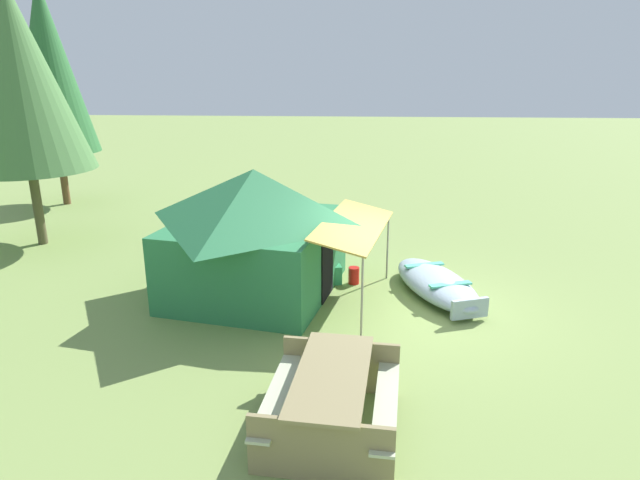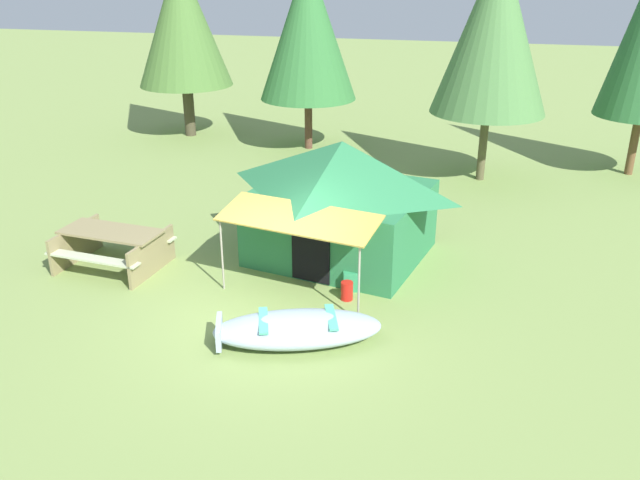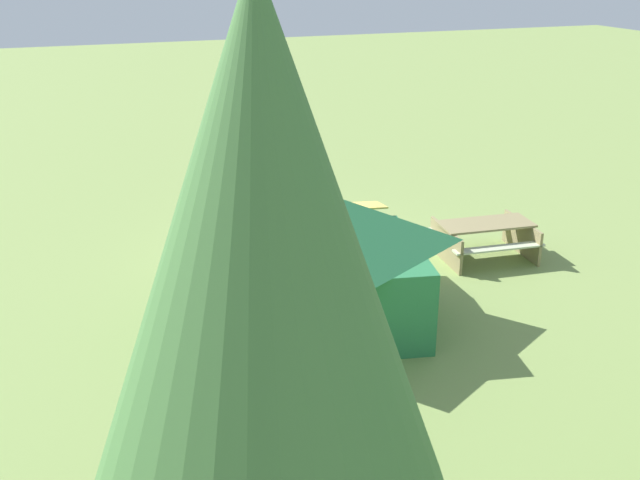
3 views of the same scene
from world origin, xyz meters
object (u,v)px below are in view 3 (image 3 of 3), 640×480
object	(u,v)px
canvas_cabin_tent	(324,258)
fuel_can	(266,277)
pine_tree_side	(263,256)
beached_rowboat	(267,242)
picnic_table	(485,235)
cooler_box	(274,287)

from	to	relation	value
canvas_cabin_tent	fuel_can	bearing A→B (deg)	-74.33
canvas_cabin_tent	pine_tree_side	xyz separation A→B (m)	(2.60, 5.73, 2.68)
beached_rowboat	canvas_cabin_tent	distance (m)	3.51
fuel_can	pine_tree_side	xyz separation A→B (m)	(2.09, 7.56, 3.73)
beached_rowboat	fuel_can	distance (m)	1.62
canvas_cabin_tent	picnic_table	size ratio (longest dim) A/B	2.12
beached_rowboat	pine_tree_side	size ratio (longest dim) A/B	0.47
cooler_box	fuel_can	size ratio (longest dim) A/B	1.50
canvas_cabin_tent	cooler_box	size ratio (longest dim) A/B	8.73
pine_tree_side	cooler_box	bearing A→B (deg)	-106.55
picnic_table	pine_tree_side	world-z (taller)	pine_tree_side
picnic_table	cooler_box	bearing A→B (deg)	3.67
picnic_table	fuel_can	distance (m)	4.66
beached_rowboat	pine_tree_side	world-z (taller)	pine_tree_side
cooler_box	fuel_can	xyz separation A→B (m)	(0.01, -0.51, -0.02)
fuel_can	pine_tree_side	size ratio (longest dim) A/B	0.06
beached_rowboat	pine_tree_side	distance (m)	10.14
picnic_table	cooler_box	size ratio (longest dim) A/B	4.11
canvas_cabin_tent	picnic_table	bearing A→B (deg)	-158.74
picnic_table	fuel_can	size ratio (longest dim) A/B	6.17
picnic_table	pine_tree_side	size ratio (longest dim) A/B	0.34
beached_rowboat	picnic_table	size ratio (longest dim) A/B	1.38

